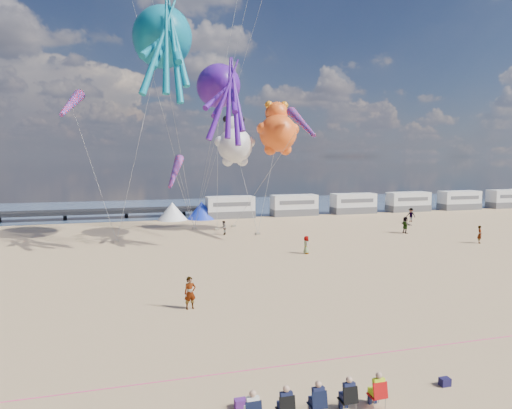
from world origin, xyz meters
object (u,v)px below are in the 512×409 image
object	(u,v)px
motorhome_1	(294,205)
beachgoer_1	(224,228)
beachgoer_0	(306,245)
sandbag_d	(234,226)
sandbag_b	(217,229)
windsock_right	(175,172)
motorhome_3	(408,202)
windsock_mid	(302,123)
motorhome_2	(353,203)
tent_blue	(202,210)
beachgoer_5	(480,234)
tent_white	(172,211)
kite_panda	(235,146)
cooler_purple	(240,404)
motorhome_4	(459,200)
kite_octopus_teal	(162,38)
beachgoer_4	(405,225)
standing_person	(190,293)
beachgoer_2	(411,215)
motorhome_0	(230,207)
spectator_row	(317,398)
sandbag_c	(258,234)
cooler_navy	(445,382)
kite_teddy_orange	(278,133)
sandbag_a	(117,241)
windsock_left	(71,104)
motorhome_5	(507,199)
kite_octopus_purple	(218,86)
sandbag_e	(194,228)

from	to	relation	value
motorhome_1	beachgoer_1	world-z (taller)	motorhome_1
beachgoer_0	beachgoer_1	bearing A→B (deg)	31.89
beachgoer_1	sandbag_d	size ratio (longest dim) A/B	3.07
sandbag_b	windsock_right	xyz separation A→B (m)	(-5.49, -7.87, 6.95)
motorhome_3	windsock_mid	distance (m)	33.02
motorhome_2	tent_blue	distance (m)	23.00
motorhome_3	beachgoer_5	xyz separation A→B (m)	(-8.82, -25.07, -0.62)
windsock_right	tent_white	bearing A→B (deg)	102.79
motorhome_1	kite_panda	size ratio (longest dim) A/B	0.98
windsock_mid	cooler_purple	bearing A→B (deg)	-116.11
motorhome_4	sandbag_d	size ratio (longest dim) A/B	13.20
beachgoer_5	windsock_mid	bearing A→B (deg)	105.80
kite_octopus_teal	beachgoer_4	bearing A→B (deg)	6.27
beachgoer_0	windsock_mid	xyz separation A→B (m)	(1.96, 6.34, 11.09)
standing_person	beachgoer_2	size ratio (longest dim) A/B	1.01
motorhome_1	beachgoer_4	world-z (taller)	motorhome_1
tent_blue	kite_octopus_teal	world-z (taller)	kite_octopus_teal
motorhome_4	tent_blue	size ratio (longest dim) A/B	1.65
motorhome_0	spectator_row	size ratio (longest dim) A/B	1.08
motorhome_4	beachgoer_5	bearing A→B (deg)	-126.16
tent_blue	sandbag_c	xyz separation A→B (m)	(3.90, -14.47, -1.09)
motorhome_1	tent_white	world-z (taller)	motorhome_1
motorhome_1	cooler_navy	size ratio (longest dim) A/B	17.37
sandbag_c	kite_teddy_orange	xyz separation A→B (m)	(2.74, 1.42, 11.03)
beachgoer_4	windsock_mid	xyz separation A→B (m)	(-12.78, -0.77, 10.95)
beachgoer_4	beachgoer_1	bearing A→B (deg)	74.63
beachgoer_1	kite_octopus_teal	size ratio (longest dim) A/B	0.13
motorhome_3	beachgoer_4	size ratio (longest dim) A/B	3.56
windsock_right	kite_panda	bearing A→B (deg)	57.19
sandbag_a	windsock_left	distance (m)	13.77
motorhome_5	sandbag_c	bearing A→B (deg)	-163.09
kite_octopus_purple	windsock_left	distance (m)	14.02
tent_white	beachgoer_5	bearing A→B (deg)	-42.17
motorhome_1	spectator_row	size ratio (longest dim) A/B	1.08
standing_person	sandbag_a	size ratio (longest dim) A/B	3.68
motorhome_5	tent_white	xyz separation A→B (m)	(-55.50, 0.00, -0.30)
windsock_mid	windsock_right	world-z (taller)	windsock_mid
beachgoer_2	kite_teddy_orange	world-z (taller)	kite_teddy_orange
cooler_navy	kite_panda	distance (m)	37.63
motorhome_5	kite_octopus_purple	distance (m)	56.27
sandbag_c	windsock_left	size ratio (longest dim) A/B	0.07
sandbag_b	sandbag_e	size ratio (longest dim) A/B	1.00
motorhome_2	standing_person	size ratio (longest dim) A/B	3.58
windsock_left	windsock_right	bearing A→B (deg)	-2.64
sandbag_d	tent_blue	bearing A→B (deg)	107.74
beachgoer_2	windsock_left	bearing A→B (deg)	-116.49
tent_white	beachgoer_0	bearing A→B (deg)	-69.49
kite_octopus_teal	kite_panda	bearing A→B (deg)	37.75
cooler_navy	sandbag_e	size ratio (longest dim) A/B	0.76
standing_person	tent_blue	bearing A→B (deg)	70.55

